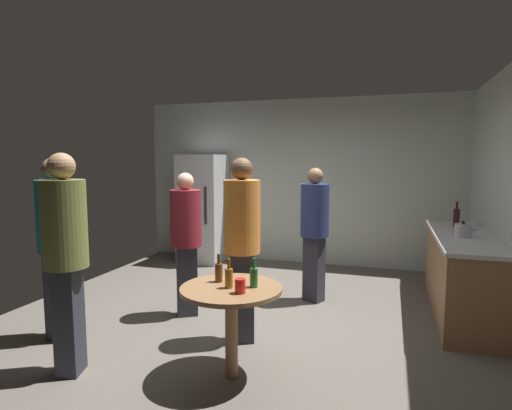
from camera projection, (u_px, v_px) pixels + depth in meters
The scene contains 16 objects.
ground_plane at pixel (245, 321), 4.60m from camera, with size 5.20×5.20×0.10m, color #5B544C.
wall_back at pixel (297, 182), 6.93m from camera, with size 5.32×0.06×2.70m, color beige.
refrigerator at pixel (203, 208), 7.04m from camera, with size 0.70×0.68×1.80m.
kitchen_counter at pixel (463, 274), 4.65m from camera, with size 0.64×2.14×0.90m.
kettle at pixel (463, 230), 4.44m from camera, with size 0.24×0.17×0.18m.
wine_bottle_on_counter at pixel (456, 217), 5.13m from camera, with size 0.08×0.08×0.31m.
foreground_table at pixel (231, 300), 3.27m from camera, with size 0.80×0.80×0.73m.
beer_bottle_amber at pixel (229, 277), 3.23m from camera, with size 0.06×0.06×0.23m.
beer_bottle_brown at pixel (219, 272), 3.39m from camera, with size 0.06×0.06×0.23m.
beer_bottle_green at pixel (254, 277), 3.24m from camera, with size 0.06×0.06×0.23m.
plastic_cup_red at pixel (240, 286), 3.10m from camera, with size 0.08×0.08×0.11m, color red.
person_in_maroon_shirt at pixel (186, 233), 4.56m from camera, with size 0.47×0.47×1.58m.
person_in_olive_shirt at pixel (65, 246), 3.28m from camera, with size 0.42×0.42×1.78m.
person_in_teal_shirt at pixel (56, 234), 3.95m from camera, with size 0.39×0.39×1.74m.
person_in_orange_shirt at pixel (242, 235), 3.89m from camera, with size 0.44×0.44×1.74m.
person_in_navy_shirt at pixel (315, 224), 5.02m from camera, with size 0.45×0.45×1.62m.
Camera 1 is at (1.48, -4.18, 1.73)m, focal length 29.33 mm.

